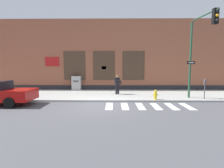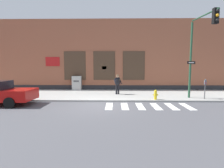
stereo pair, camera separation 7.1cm
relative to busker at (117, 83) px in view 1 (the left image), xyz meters
name	(u,v)px [view 1 (the left image)]	position (x,y,z in m)	size (l,w,h in m)	color
ground_plane	(98,106)	(-1.27, -3.75, -1.06)	(160.00, 160.00, 0.00)	#4C4C51
sidewalk	(102,95)	(-1.27, 0.14, -1.00)	(28.00, 5.54, 0.12)	#9E9E99
building_backdrop	(105,56)	(-1.27, 4.91, 2.46)	(28.00, 4.06, 7.04)	#99563D
crosswalk	(148,106)	(1.83, -3.93, -1.05)	(5.20, 1.90, 0.01)	silver
busker	(117,83)	(0.00, 0.00, 0.00)	(0.77, 0.63, 1.65)	black
traffic_light	(199,43)	(5.43, -2.51, 2.93)	(0.69, 2.87, 5.66)	#234C33
parking_meter	(205,86)	(6.21, -2.04, 0.01)	(0.13, 0.11, 1.44)	#47474C
utility_box	(77,83)	(-3.94, 2.46, -0.25)	(0.88, 0.55, 1.38)	#ADADA8
fire_hydrant	(155,95)	(2.66, -2.28, -0.59)	(0.38, 0.20, 0.70)	gold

